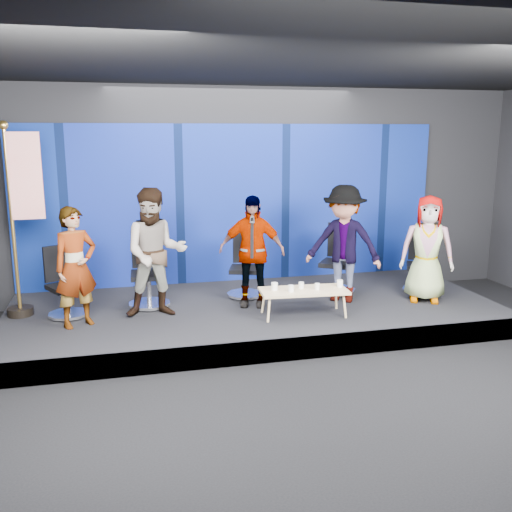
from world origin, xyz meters
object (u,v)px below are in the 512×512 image
object	(u,v)px
panelist_a	(76,267)
chair_c	(245,275)
chair_a	(65,293)
chair_e	(421,272)
mug_d	(317,286)
panelist_b	(155,253)
mug_e	(340,283)
panelist_e	(427,249)
chair_b	(149,282)
panelist_c	(252,251)
mug_a	(275,286)
mug_c	(301,285)
mug_b	(291,289)
chair_d	(338,270)
panelist_d	(344,244)
flag_stand	(22,215)
coffee_table	(304,292)

from	to	relation	value
panelist_a	chair_c	bearing A→B (deg)	-9.56
chair_a	chair_e	bearing A→B (deg)	-29.22
chair_e	mug_d	xyz separation A→B (m)	(-2.00, -0.76, 0.09)
panelist_b	mug_e	bearing A→B (deg)	-8.26
chair_a	panelist_e	xyz separation A→B (m)	(5.15, -0.50, 0.47)
chair_b	mug_d	world-z (taller)	chair_b
panelist_c	mug_a	distance (m)	0.71
mug_c	mug_e	distance (m)	0.55
chair_e	mug_b	distance (m)	2.51
panelist_e	chair_d	bearing A→B (deg)	171.41
panelist_d	mug_c	distance (m)	1.03
chair_b	mug_c	xyz separation A→B (m)	(2.02, -0.90, 0.05)
chair_a	chair_d	distance (m)	4.08
mug_e	mug_d	bearing A→B (deg)	-171.15
chair_b	mug_d	distance (m)	2.43
panelist_d	mug_b	xyz separation A→B (m)	(-0.99, -0.61, -0.45)
chair_a	mug_b	bearing A→B (deg)	-44.35
panelist_a	panelist_d	size ratio (longest dim) A/B	0.90
chair_e	panelist_e	bearing A→B (deg)	-85.58
chair_b	mug_e	size ratio (longest dim) A/B	11.00
mug_b	flag_stand	world-z (taller)	flag_stand
panelist_d	coffee_table	xyz separation A→B (m)	(-0.79, -0.55, -0.53)
chair_a	flag_stand	xyz separation A→B (m)	(-0.49, 0.17, 1.07)
panelist_d	mug_b	bearing A→B (deg)	-112.56
chair_e	panelist_c	bearing A→B (deg)	-151.34
chair_d	panelist_c	bearing A→B (deg)	-129.39
chair_b	mug_b	size ratio (longest dim) A/B	12.06
panelist_e	flag_stand	distance (m)	5.71
chair_a	chair_b	bearing A→B (deg)	-17.99
panelist_e	mug_d	size ratio (longest dim) A/B	18.64
panelist_b	chair_d	bearing A→B (deg)	13.29
coffee_table	mug_e	distance (m)	0.54
chair_a	chair_e	world-z (taller)	chair_e
chair_a	flag_stand	bearing A→B (deg)	132.32
mug_b	mug_c	xyz separation A→B (m)	(0.19, 0.14, -0.00)
panelist_c	chair_e	size ratio (longest dim) A/B	1.65
panelist_e	mug_c	xyz separation A→B (m)	(-2.00, -0.19, -0.38)
panelist_a	panelist_b	xyz separation A→B (m)	(1.02, 0.18, 0.10)
mug_d	mug_e	bearing A→B (deg)	8.85
chair_b	mug_c	size ratio (longest dim) A/B	12.45
chair_b	chair_e	distance (m)	4.22
chair_b	panelist_e	distance (m)	4.10
chair_b	mug_e	world-z (taller)	chair_b
mug_a	mug_d	size ratio (longest dim) A/B	1.22
mug_a	mug_e	xyz separation A→B (m)	(0.92, -0.05, -0.00)
panelist_e	chair_e	bearing A→B (deg)	94.42
chair_d	mug_c	distance (m)	1.33
panelist_e	chair_a	bearing A→B (deg)	-158.62
panelist_a	flag_stand	world-z (taller)	flag_stand
coffee_table	flag_stand	xyz separation A→B (m)	(-3.65, 0.93, 1.05)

